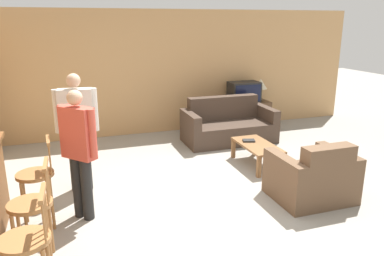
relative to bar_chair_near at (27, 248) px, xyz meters
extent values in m
plane|color=gray|center=(2.23, 1.19, -0.58)|extent=(24.00, 24.00, 0.00)
cube|color=tan|center=(2.23, 4.86, 0.72)|extent=(9.40, 0.08, 2.60)
cylinder|color=#996638|center=(-0.02, 0.00, 0.07)|extent=(0.43, 0.43, 0.04)
cylinder|color=#996638|center=(0.17, 0.12, 0.27)|extent=(0.02, 0.02, 0.35)
cylinder|color=#996638|center=(0.17, 0.04, 0.27)|extent=(0.02, 0.02, 0.35)
cylinder|color=#996638|center=(0.16, -0.05, 0.27)|extent=(0.02, 0.02, 0.35)
cylinder|color=#996638|center=(0.16, -0.13, 0.27)|extent=(0.02, 0.02, 0.35)
cube|color=#996638|center=(0.16, 0.00, 0.46)|extent=(0.05, 0.36, 0.04)
cylinder|color=#996638|center=(-0.02, 0.65, 0.07)|extent=(0.43, 0.43, 0.04)
cylinder|color=#996638|center=(-0.16, 0.80, -0.27)|extent=(0.04, 0.04, 0.64)
cylinder|color=#996638|center=(-0.17, 0.51, -0.27)|extent=(0.04, 0.04, 0.64)
cylinder|color=#996638|center=(0.14, 0.80, -0.27)|extent=(0.04, 0.04, 0.64)
cylinder|color=#996638|center=(0.13, 0.50, -0.27)|extent=(0.04, 0.04, 0.64)
cylinder|color=#996638|center=(0.17, 0.78, 0.27)|extent=(0.02, 0.02, 0.35)
cylinder|color=#996638|center=(0.16, 0.69, 0.27)|extent=(0.02, 0.02, 0.35)
cylinder|color=#996638|center=(0.16, 0.61, 0.27)|extent=(0.02, 0.02, 0.35)
cylinder|color=#996638|center=(0.16, 0.52, 0.27)|extent=(0.02, 0.02, 0.35)
cube|color=#996638|center=(0.16, 0.65, 0.46)|extent=(0.04, 0.36, 0.04)
cylinder|color=#996638|center=(-0.02, 1.42, 0.07)|extent=(0.45, 0.45, 0.04)
cylinder|color=#996638|center=(-0.17, 1.56, -0.27)|extent=(0.04, 0.04, 0.64)
cylinder|color=#996638|center=(-0.15, 1.26, -0.27)|extent=(0.04, 0.04, 0.64)
cylinder|color=#996638|center=(0.12, 1.58, -0.27)|extent=(0.04, 0.04, 0.64)
cylinder|color=#996638|center=(0.14, 1.28, -0.27)|extent=(0.04, 0.04, 0.64)
cylinder|color=#996638|center=(0.16, 1.56, 0.27)|extent=(0.02, 0.02, 0.35)
cylinder|color=#996638|center=(0.16, 1.48, 0.27)|extent=(0.02, 0.02, 0.35)
cylinder|color=#996638|center=(0.17, 1.39, 0.27)|extent=(0.02, 0.02, 0.35)
cylinder|color=#996638|center=(0.17, 1.31, 0.27)|extent=(0.02, 0.02, 0.35)
cube|color=#996638|center=(0.16, 1.43, 0.46)|extent=(0.06, 0.36, 0.04)
cube|color=#423328|center=(3.45, 3.68, -0.38)|extent=(1.49, 0.89, 0.40)
cube|color=#423328|center=(3.45, 4.02, 0.05)|extent=(1.49, 0.22, 0.47)
cube|color=#423328|center=(2.63, 3.68, -0.25)|extent=(0.16, 0.89, 0.66)
cube|color=#423328|center=(4.27, 3.68, -0.25)|extent=(0.16, 0.89, 0.66)
cube|color=brown|center=(3.47, 1.01, -0.38)|extent=(0.70, 0.84, 0.40)
cube|color=brown|center=(3.47, 0.70, 0.04)|extent=(0.70, 0.22, 0.45)
cube|color=brown|center=(3.90, 1.01, -0.26)|extent=(0.16, 0.84, 0.65)
cube|color=brown|center=(3.04, 1.01, -0.26)|extent=(0.16, 0.84, 0.65)
cube|color=brown|center=(3.36, 2.34, -0.23)|extent=(0.51, 1.02, 0.04)
cube|color=brown|center=(3.14, 1.87, -0.41)|extent=(0.06, 0.06, 0.34)
cube|color=brown|center=(3.57, 1.87, -0.41)|extent=(0.06, 0.06, 0.34)
cube|color=brown|center=(3.14, 2.81, -0.41)|extent=(0.06, 0.06, 0.34)
cube|color=brown|center=(3.57, 2.81, -0.41)|extent=(0.06, 0.06, 0.34)
cube|color=#513823|center=(4.17, 4.51, -0.28)|extent=(1.16, 0.54, 0.61)
cube|color=black|center=(4.17, 4.51, 0.25)|extent=(0.67, 0.42, 0.45)
cube|color=black|center=(4.17, 4.29, 0.25)|extent=(0.60, 0.01, 0.38)
cube|color=black|center=(3.29, 2.52, -0.20)|extent=(0.23, 0.19, 0.03)
cylinder|color=brown|center=(4.58, 4.51, 0.04)|extent=(0.16, 0.16, 0.02)
cylinder|color=brown|center=(4.58, 4.51, 0.18)|extent=(0.03, 0.03, 0.25)
cone|color=beige|center=(4.58, 4.51, 0.41)|extent=(0.30, 0.30, 0.22)
cylinder|color=black|center=(0.59, 2.29, -0.17)|extent=(0.14, 0.14, 0.82)
cylinder|color=black|center=(0.43, 2.31, -0.17)|extent=(0.14, 0.14, 0.82)
cube|color=beige|center=(0.51, 2.30, 0.57)|extent=(0.47, 0.22, 0.65)
cylinder|color=beige|center=(0.76, 2.27, 0.59)|extent=(0.09, 0.09, 0.60)
cylinder|color=beige|center=(0.26, 2.32, 0.59)|extent=(0.09, 0.09, 0.60)
sphere|color=tan|center=(0.51, 2.30, 1.01)|extent=(0.19, 0.19, 0.19)
cylinder|color=black|center=(0.44, 1.52, -0.19)|extent=(0.13, 0.13, 0.78)
cylinder|color=black|center=(0.54, 1.41, -0.19)|extent=(0.13, 0.13, 0.78)
cube|color=#CC4C3D|center=(0.49, 1.46, 0.51)|extent=(0.41, 0.43, 0.62)
cylinder|color=#CC4C3D|center=(0.34, 1.64, 0.54)|extent=(0.09, 0.09, 0.57)
cylinder|color=#CC4C3D|center=(0.65, 1.29, 0.54)|extent=(0.09, 0.09, 0.57)
sphere|color=tan|center=(0.49, 1.46, 0.93)|extent=(0.18, 0.18, 0.18)
camera|label=1|loc=(0.42, -2.93, 1.76)|focal=35.00mm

